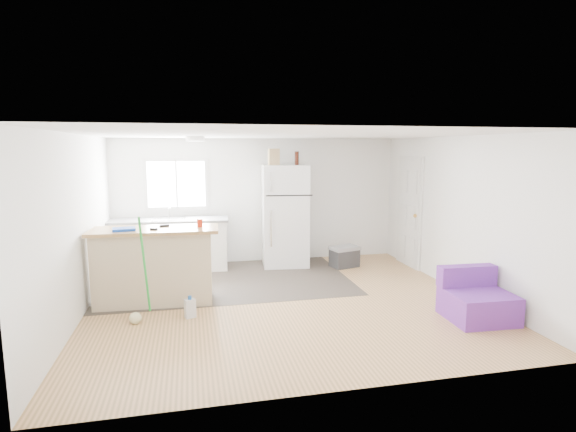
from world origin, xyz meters
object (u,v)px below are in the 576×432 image
object	(u,v)px
blue_tray	(124,229)
bottle_left	(297,158)
kitchen_cabinets	(170,244)
cooler	(344,256)
cardboard_box	(274,157)
purple_seat	(476,301)
bottle_right	(297,158)
cleaner_jug	(190,308)
mop	(138,305)
red_cup	(200,223)
refrigerator	(285,215)
peninsula	(154,266)

from	to	relation	value
blue_tray	bottle_left	bearing A→B (deg)	30.86
kitchen_cabinets	cooler	world-z (taller)	kitchen_cabinets
cooler	blue_tray	size ratio (longest dim) A/B	1.96
blue_tray	cardboard_box	bearing A→B (deg)	35.68
purple_seat	bottle_right	size ratio (longest dim) A/B	3.30
cleaner_jug	mop	bearing A→B (deg)	161.29
cardboard_box	purple_seat	bearing A→B (deg)	-56.91
red_cup	cardboard_box	distance (m)	2.37
kitchen_cabinets	cooler	distance (m)	3.24
blue_tray	cooler	bearing A→B (deg)	20.51
kitchen_cabinets	refrigerator	xyz separation A→B (m)	(2.13, -0.08, 0.47)
cooler	red_cup	world-z (taller)	red_cup
mop	cardboard_box	distance (m)	3.74
peninsula	purple_seat	distance (m)	4.43
kitchen_cabinets	bottle_right	world-z (taller)	bottle_right
peninsula	refrigerator	distance (m)	2.89
refrigerator	bottle_left	bearing A→B (deg)	-20.00
cleaner_jug	mop	world-z (taller)	mop
cardboard_box	cooler	bearing A→B (deg)	-15.68
red_cup	bottle_left	size ratio (longest dim) A/B	0.48
peninsula	blue_tray	distance (m)	0.67
peninsula	refrigerator	xyz separation A→B (m)	(2.28, 1.73, 0.40)
refrigerator	cardboard_box	xyz separation A→B (m)	(-0.22, -0.06, 1.10)
bottle_left	red_cup	bearing A→B (deg)	-138.03
kitchen_cabinets	blue_tray	xyz separation A→B (m)	(-0.52, -1.89, 0.63)
cleaner_jug	bottle_right	bearing A→B (deg)	29.82
blue_tray	cardboard_box	distance (m)	3.14
kitchen_cabinets	blue_tray	world-z (taller)	kitchen_cabinets
mop	cardboard_box	xyz separation A→B (m)	(2.23, 2.39, 1.83)
purple_seat	red_cup	size ratio (longest dim) A/B	6.88
cleaner_jug	blue_tray	xyz separation A→B (m)	(-0.86, 0.62, 0.98)
refrigerator	kitchen_cabinets	bearing A→B (deg)	-176.59
red_cup	blue_tray	distance (m)	1.03
cleaner_jug	red_cup	distance (m)	1.24
peninsula	cleaner_jug	size ratio (longest dim) A/B	6.11
bottle_right	refrigerator	bearing A→B (deg)	179.21
cooler	cleaner_jug	world-z (taller)	cooler
refrigerator	cardboard_box	world-z (taller)	cardboard_box
kitchen_cabinets	bottle_right	xyz separation A→B (m)	(2.36, -0.09, 1.55)
peninsula	cleaner_jug	xyz separation A→B (m)	(0.49, -0.70, -0.42)
refrigerator	cardboard_box	size ratio (longest dim) A/B	6.36
purple_seat	cleaner_jug	distance (m)	3.76
blue_tray	bottle_left	size ratio (longest dim) A/B	1.20
cleaner_jug	red_cup	bearing A→B (deg)	55.76
kitchen_cabinets	purple_seat	size ratio (longest dim) A/B	2.61
peninsula	bottle_right	world-z (taller)	bottle_right
kitchen_cabinets	bottle_right	size ratio (longest dim) A/B	8.62
kitchen_cabinets	bottle_right	distance (m)	2.83
purple_seat	cardboard_box	xyz separation A→B (m)	(-2.09, 3.20, 1.82)
cleaner_jug	mop	size ratio (longest dim) A/B	0.21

